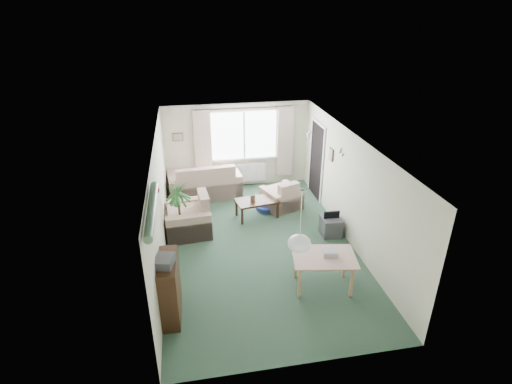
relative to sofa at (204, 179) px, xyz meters
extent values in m
plane|color=#294433|center=(0.98, -2.75, -0.48)|extent=(6.50, 6.50, 0.00)
cube|color=white|center=(1.18, 0.48, 1.02)|extent=(1.80, 0.03, 1.30)
cube|color=black|center=(1.18, 0.40, 1.79)|extent=(2.60, 0.03, 0.03)
cube|color=beige|center=(0.03, 0.38, 0.79)|extent=(0.45, 0.08, 2.00)
cube|color=beige|center=(2.33, 0.38, 0.79)|extent=(0.45, 0.08, 2.00)
cube|color=white|center=(1.18, 0.44, -0.08)|extent=(1.20, 0.10, 0.55)
cube|color=black|center=(2.97, -0.55, 0.52)|extent=(0.03, 0.95, 2.00)
sphere|color=white|center=(1.18, -5.05, 1.00)|extent=(0.36, 0.36, 0.36)
cylinder|color=#196626|center=(-0.94, -5.05, 1.80)|extent=(1.60, 1.60, 0.12)
sphere|color=silver|center=(2.28, -1.85, 1.74)|extent=(0.20, 0.20, 0.20)
sphere|color=silver|center=(2.58, -3.05, 1.74)|extent=(0.20, 0.20, 0.20)
cube|color=brown|center=(-0.62, 0.48, 1.07)|extent=(0.28, 0.03, 0.22)
cube|color=brown|center=(2.96, -1.55, 1.07)|extent=(0.03, 0.24, 0.30)
cube|color=beige|center=(0.00, 0.00, 0.00)|extent=(1.98, 1.15, 0.96)
cube|color=tan|center=(1.90, -1.08, -0.09)|extent=(1.10, 1.07, 0.78)
cube|color=beige|center=(-0.52, -1.90, -0.01)|extent=(1.07, 1.12, 0.94)
cube|color=black|center=(1.18, -1.48, -0.25)|extent=(1.09, 0.72, 0.46)
cube|color=brown|center=(1.07, -1.52, 0.06)|extent=(0.12, 0.03, 0.16)
cube|color=black|center=(-0.86, -4.59, 0.07)|extent=(0.34, 0.91, 1.10)
cube|color=#3F3F44|center=(-0.89, -4.70, 0.69)|extent=(0.36, 0.41, 0.14)
cylinder|color=#205E34|center=(-0.67, -2.16, 0.24)|extent=(0.79, 0.79, 1.44)
cube|color=#9E8C56|center=(1.89, -4.33, -0.15)|extent=(1.13, 0.85, 0.65)
cube|color=#B4B2BD|center=(2.00, -4.32, 0.23)|extent=(0.28, 0.22, 0.12)
cube|color=#3E3F44|center=(2.68, -2.60, -0.26)|extent=(0.44, 0.49, 0.43)
cylinder|color=#204895|center=(1.49, -1.11, -0.43)|extent=(0.60, 0.60, 0.10)
camera|label=1|loc=(-0.40, -10.02, 4.34)|focal=28.00mm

